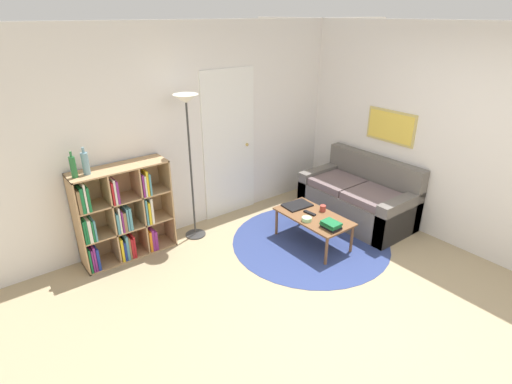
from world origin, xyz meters
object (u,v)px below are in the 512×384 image
object	(u,v)px
couch	(359,199)
laptop	(297,205)
bottle_left	(73,167)
bowl	(307,219)
cup	(323,208)
floor_lamp	(187,121)
bottle_middle	(85,163)
coffee_table	(313,218)
bookshelf	(121,216)

from	to	relation	value
couch	laptop	bearing A→B (deg)	166.47
couch	bottle_left	bearing A→B (deg)	162.71
bottle_left	laptop	bearing A→B (deg)	-18.78
bowl	cup	world-z (taller)	cup
couch	laptop	world-z (taller)	couch
floor_lamp	bottle_middle	bearing A→B (deg)	176.07
laptop	bottle_middle	bearing A→B (deg)	159.86
coffee_table	cup	size ratio (longest dim) A/B	12.07
laptop	cup	bearing A→B (deg)	-63.60
bookshelf	cup	world-z (taller)	bookshelf
couch	bowl	world-z (taller)	couch
floor_lamp	couch	size ratio (longest dim) A/B	1.21
laptop	coffee_table	bearing A→B (deg)	-94.09
floor_lamp	bottle_middle	size ratio (longest dim) A/B	6.24
couch	coffee_table	world-z (taller)	couch
bookshelf	floor_lamp	xyz separation A→B (m)	(0.89, -0.10, 1.00)
bookshelf	floor_lamp	world-z (taller)	floor_lamp
bookshelf	coffee_table	bearing A→B (deg)	-30.77
bookshelf	bottle_middle	xyz separation A→B (m)	(-0.28, -0.02, 0.72)
cup	bowl	bearing A→B (deg)	-169.94
coffee_table	couch	bearing A→B (deg)	4.91
cup	bookshelf	bearing A→B (deg)	151.63
bookshelf	coffee_table	distance (m)	2.29
cup	laptop	bearing A→B (deg)	116.40
floor_lamp	bottle_middle	world-z (taller)	floor_lamp
bookshelf	bottle_middle	bearing A→B (deg)	-176.47
cup	bottle_middle	xyz separation A→B (m)	(-2.42, 1.14, 0.82)
laptop	couch	bearing A→B (deg)	-13.53
bookshelf	couch	distance (m)	3.16
laptop	bottle_middle	distance (m)	2.56
floor_lamp	cup	world-z (taller)	floor_lamp
coffee_table	bottle_left	size ratio (longest dim) A/B	3.42
floor_lamp	couch	bearing A→B (deg)	-25.46
couch	coffee_table	bearing A→B (deg)	-175.09
bookshelf	couch	size ratio (longest dim) A/B	0.74
laptop	bottle_left	world-z (taller)	bottle_left
bottle_middle	coffee_table	bearing A→B (deg)	-27.15
bookshelf	couch	xyz separation A→B (m)	(2.96, -1.08, -0.24)
cup	bottle_left	size ratio (longest dim) A/B	0.28
couch	laptop	xyz separation A→B (m)	(-0.97, 0.23, 0.10)
bowl	coffee_table	bearing A→B (deg)	15.55
cup	floor_lamp	bearing A→B (deg)	139.75
couch	bottle_left	distance (m)	3.66
coffee_table	bowl	xyz separation A→B (m)	(-0.16, -0.05, 0.06)
bowl	cup	distance (m)	0.35
couch	bottle_middle	bearing A→B (deg)	161.80
bookshelf	floor_lamp	size ratio (longest dim) A/B	0.61
bowl	bottle_left	world-z (taller)	bottle_left
bookshelf	laptop	bearing A→B (deg)	-23.14
bowl	bottle_left	distance (m)	2.64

